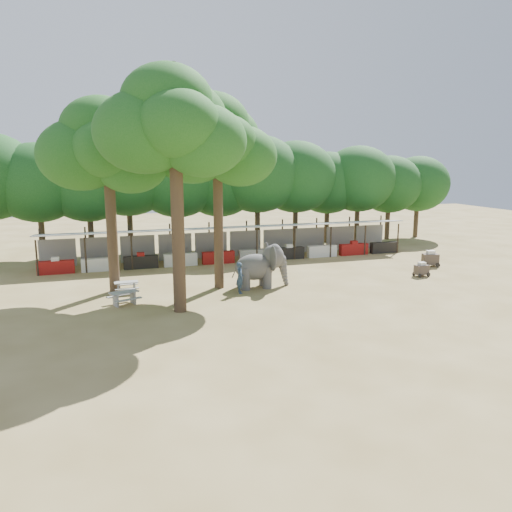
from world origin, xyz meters
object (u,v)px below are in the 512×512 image
object	(u,v)px
cart_front	(422,269)
cart_back	(430,259)
yard_tree_center	(171,124)
picnic_table_near	(124,296)
yard_tree_left	(105,148)
elephant	(261,266)
handler	(240,278)
picnic_table_far	(126,286)
yard_tree_back	(214,142)

from	to	relation	value
cart_front	cart_back	xyz separation A→B (m)	(2.48, 2.42, 0.10)
yard_tree_center	picnic_table_near	size ratio (longest dim) A/B	6.63
yard_tree_left	elephant	world-z (taller)	yard_tree_left
handler	picnic_table_far	xyz separation A→B (m)	(-6.24, 1.97, -0.46)
yard_tree_left	elephant	bearing A→B (deg)	-12.10
cart_back	yard_tree_center	bearing A→B (deg)	-150.90
yard_tree_center	picnic_table_far	size ratio (longest dim) A/B	8.83
elephant	picnic_table_near	world-z (taller)	elephant
picnic_table_far	cart_front	distance (m)	18.84
yard_tree_left	elephant	distance (m)	11.16
yard_tree_center	elephant	bearing A→B (deg)	29.57
elephant	picnic_table_far	world-z (taller)	elephant
cart_back	picnic_table_far	bearing A→B (deg)	-163.56
picnic_table_far	cart_back	size ratio (longest dim) A/B	1.02
picnic_table_near	cart_back	distance (m)	21.74
elephant	handler	bearing A→B (deg)	-147.99
elephant	cart_front	size ratio (longest dim) A/B	3.33
yard_tree_back	handler	xyz separation A→B (m)	(0.99, -1.75, -7.64)
picnic_table_near	cart_back	xyz separation A→B (m)	(21.49, 3.24, 0.10)
cart_front	handler	bearing A→B (deg)	176.87
yard_tree_left	cart_front	size ratio (longest dim) A/B	10.81
yard_tree_center	cart_back	xyz separation A→B (m)	(19.00, 5.05, -8.64)
yard_tree_back	picnic_table_near	bearing A→B (deg)	-158.22
yard_tree_back	picnic_table_near	xyz separation A→B (m)	(-5.50, -2.20, -8.07)
handler	picnic_table_near	xyz separation A→B (m)	(-6.49, -0.45, -0.43)
picnic_table_near	yard_tree_back	bearing A→B (deg)	0.86
handler	cart_back	size ratio (longest dim) A/B	1.35
elephant	handler	distance (m)	1.87
picnic_table_near	handler	bearing A→B (deg)	-16.95
yard_tree_left	handler	world-z (taller)	yard_tree_left
yard_tree_back	elephant	distance (m)	7.73
picnic_table_far	handler	bearing A→B (deg)	-18.72
picnic_table_far	cart_front	xyz separation A→B (m)	(18.77, -1.60, 0.03)
yard_tree_back	handler	distance (m)	7.90
yard_tree_back	cart_back	size ratio (longest dim) A/B	8.47
yard_tree_back	picnic_table_near	distance (m)	10.01
cart_front	cart_back	bearing A→B (deg)	39.50
cart_front	cart_back	size ratio (longest dim) A/B	0.76
yard_tree_back	yard_tree_center	bearing A→B (deg)	-126.86
yard_tree_back	cart_front	bearing A→B (deg)	-5.81
picnic_table_near	cart_front	size ratio (longest dim) A/B	1.78
yard_tree_left	cart_back	size ratio (longest dim) A/B	8.21
yard_tree_left	picnic_table_near	distance (m)	8.38
yard_tree_left	elephant	size ratio (longest dim) A/B	3.24
yard_tree_left	cart_back	xyz separation A→B (m)	(22.00, 0.05, -7.63)
yard_tree_center	picnic_table_far	xyz separation A→B (m)	(-2.25, 4.23, -8.77)
yard_tree_left	cart_back	bearing A→B (deg)	0.12
handler	picnic_table_near	bearing A→B (deg)	97.04
yard_tree_back	picnic_table_far	distance (m)	9.66
picnic_table_far	picnic_table_near	bearing A→B (deg)	-96.97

